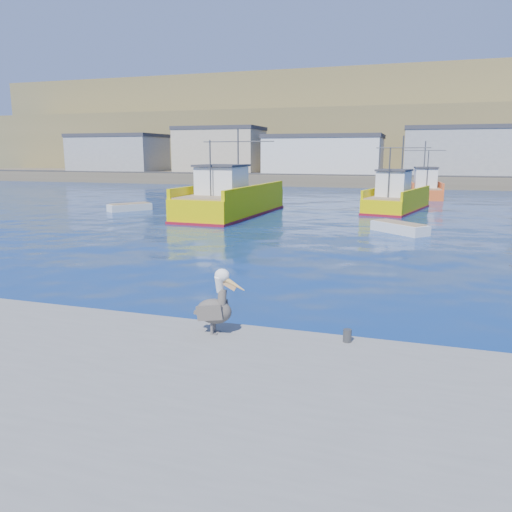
{
  "coord_description": "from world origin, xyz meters",
  "views": [
    {
      "loc": [
        4.28,
        -14.4,
        4.77
      ],
      "look_at": [
        -0.95,
        2.09,
        1.2
      ],
      "focal_mm": 35.0,
      "sensor_mm": 36.0,
      "label": 1
    }
  ],
  "objects_px": {
    "trawler_yellow_a": "(231,201)",
    "boat_orange": "(424,188)",
    "skiff_left": "(130,208)",
    "skiff_mid": "(399,229)",
    "pelican": "(216,306)",
    "trawler_yellow_b": "(396,200)"
  },
  "relations": [
    {
      "from": "trawler_yellow_b",
      "to": "skiff_left",
      "type": "relative_size",
      "value": 2.8
    },
    {
      "from": "trawler_yellow_b",
      "to": "pelican",
      "type": "bearing_deg",
      "value": -95.13
    },
    {
      "from": "skiff_mid",
      "to": "pelican",
      "type": "xyz_separation_m",
      "value": [
        -3.63,
        -20.75,
        0.93
      ]
    },
    {
      "from": "trawler_yellow_b",
      "to": "trawler_yellow_a",
      "type": "bearing_deg",
      "value": -150.63
    },
    {
      "from": "trawler_yellow_a",
      "to": "trawler_yellow_b",
      "type": "bearing_deg",
      "value": 29.37
    },
    {
      "from": "trawler_yellow_a",
      "to": "boat_orange",
      "type": "height_order",
      "value": "trawler_yellow_a"
    },
    {
      "from": "skiff_left",
      "to": "skiff_mid",
      "type": "xyz_separation_m",
      "value": [
        22.18,
        -5.57,
        0.01
      ]
    },
    {
      "from": "pelican",
      "to": "boat_orange",
      "type": "bearing_deg",
      "value": 83.55
    },
    {
      "from": "trawler_yellow_a",
      "to": "boat_orange",
      "type": "bearing_deg",
      "value": 55.14
    },
    {
      "from": "trawler_yellow_b",
      "to": "skiff_mid",
      "type": "xyz_separation_m",
      "value": [
        0.67,
        -12.16,
        -0.7
      ]
    },
    {
      "from": "boat_orange",
      "to": "skiff_left",
      "type": "height_order",
      "value": "boat_orange"
    },
    {
      "from": "skiff_mid",
      "to": "pelican",
      "type": "relative_size",
      "value": 2.24
    },
    {
      "from": "boat_orange",
      "to": "skiff_mid",
      "type": "height_order",
      "value": "boat_orange"
    },
    {
      "from": "boat_orange",
      "to": "skiff_left",
      "type": "bearing_deg",
      "value": -139.09
    },
    {
      "from": "trawler_yellow_a",
      "to": "skiff_left",
      "type": "distance_m",
      "value": 9.29
    },
    {
      "from": "skiff_left",
      "to": "skiff_mid",
      "type": "height_order",
      "value": "skiff_mid"
    },
    {
      "from": "skiff_left",
      "to": "pelican",
      "type": "distance_m",
      "value": 32.21
    },
    {
      "from": "skiff_mid",
      "to": "pelican",
      "type": "height_order",
      "value": "pelican"
    },
    {
      "from": "skiff_mid",
      "to": "trawler_yellow_a",
      "type": "bearing_deg",
      "value": 157.86
    },
    {
      "from": "trawler_yellow_b",
      "to": "boat_orange",
      "type": "relative_size",
      "value": 1.18
    },
    {
      "from": "trawler_yellow_a",
      "to": "skiff_left",
      "type": "relative_size",
      "value": 3.69
    },
    {
      "from": "trawler_yellow_b",
      "to": "boat_orange",
      "type": "bearing_deg",
      "value": 80.51
    }
  ]
}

